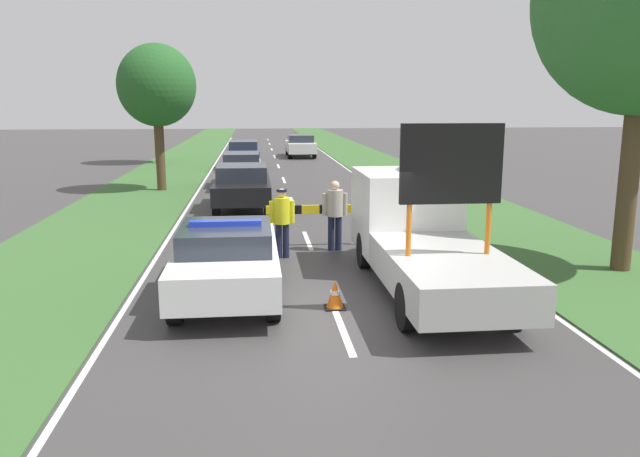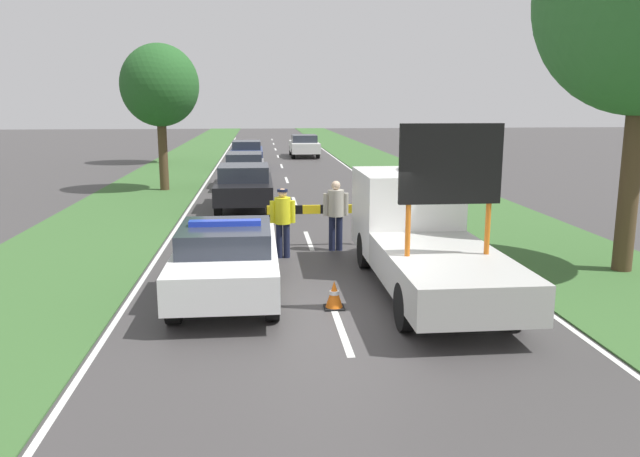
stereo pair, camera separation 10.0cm
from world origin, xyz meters
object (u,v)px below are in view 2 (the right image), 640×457
traffic_cone_centre_front (334,295)px  queued_car_hatch_blue (247,154)px  traffic_cone_near_police (385,235)px  roadside_tree_mid_left (159,91)px  queued_car_van_white (304,145)px  roadside_tree_near_right (160,86)px  queued_car_sedan_black (244,186)px  queued_car_suv_grey (245,168)px  road_barrier (320,212)px  police_officer (283,217)px  pedestrian_civilian (336,210)px  police_car (227,258)px  work_truck (419,231)px

traffic_cone_centre_front → queued_car_hatch_blue: queued_car_hatch_blue is taller
traffic_cone_near_police → roadside_tree_mid_left: bearing=111.4°
queued_car_van_white → roadside_tree_near_right: bearing=66.4°
queued_car_sedan_black → queued_car_suv_grey: size_ratio=0.95×
traffic_cone_near_police → queued_car_suv_grey: bearing=107.7°
road_barrier → police_officer: 1.53m
traffic_cone_centre_front → queued_car_suv_grey: size_ratio=0.11×
pedestrian_civilian → roadside_tree_near_right: (-5.86, 11.49, 3.27)m
police_car → police_officer: police_officer is taller
traffic_cone_near_police → queued_car_suv_grey: queued_car_suv_grey is taller
police_officer → pedestrian_civilian: bearing=-133.9°
queued_car_hatch_blue → roadside_tree_mid_left: bearing=-33.6°
police_officer → pedestrian_civilian: pedestrian_civilian is taller
pedestrian_civilian → road_barrier: bearing=102.4°
road_barrier → pedestrian_civilian: (0.34, -0.53, 0.15)m
queued_car_sedan_black → queued_car_suv_grey: 6.17m
traffic_cone_centre_front → roadside_tree_near_right: (-5.29, 15.96, 4.05)m
pedestrian_civilian → police_car: bearing=-144.9°
work_truck → road_barrier: (-1.68, 3.50, -0.19)m
queued_car_van_white → queued_car_suv_grey: bearing=76.1°
traffic_cone_near_police → queued_car_van_white: (-0.17, 27.13, 0.51)m
work_truck → road_barrier: size_ratio=2.33×
traffic_cone_centre_front → pedestrian_civilian: bearing=82.7°
queued_car_suv_grey → roadside_tree_near_right: bearing=19.1°
police_car → roadside_tree_mid_left: size_ratio=0.72×
police_car → queued_car_sedan_black: queued_car_sedan_black is taller
traffic_cone_near_police → queued_car_sedan_black: size_ratio=0.12×
traffic_cone_centre_front → queued_car_van_white: queued_car_van_white is taller
queued_car_hatch_blue → roadside_tree_near_right: (-3.30, -8.77, 3.48)m
queued_car_van_white → queued_car_sedan_black: bearing=80.4°
road_barrier → traffic_cone_near_police: road_barrier is taller
traffic_cone_centre_front → queued_car_sedan_black: bearing=99.5°
police_car → traffic_cone_near_police: bearing=42.0°
traffic_cone_centre_front → roadside_tree_near_right: bearing=108.4°
traffic_cone_centre_front → police_car: bearing=156.0°
queued_car_sedan_black → roadside_tree_mid_left: size_ratio=0.71×
queued_car_sedan_black → queued_car_suv_grey: bearing=-88.8°
queued_car_sedan_black → police_officer: bearing=98.5°
queued_car_sedan_black → roadside_tree_near_right: (-3.46, 5.01, 3.48)m
traffic_cone_near_police → roadside_tree_near_right: size_ratio=0.09×
work_truck → roadside_tree_near_right: (-7.21, 14.46, 3.23)m
police_car → work_truck: 3.92m
road_barrier → pedestrian_civilian: pedestrian_civilian is taller
police_officer → queued_car_van_white: 28.36m
work_truck → police_officer: (-2.69, 2.34, -0.08)m
queued_car_sedan_black → queued_car_van_white: size_ratio=0.96×
traffic_cone_centre_front → queued_car_suv_grey: queued_car_suv_grey is taller
road_barrier → work_truck: bearing=-66.9°
queued_car_suv_grey → roadside_tree_near_right: 4.98m
pedestrian_civilian → queued_car_sedan_black: bearing=90.3°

